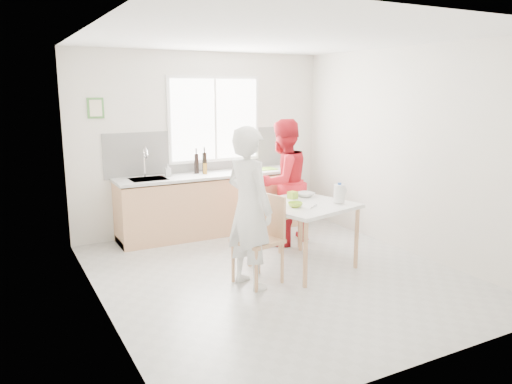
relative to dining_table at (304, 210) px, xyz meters
The scene contains 21 objects.
ground 0.83m from the dining_table, behind, with size 4.50×4.50×0.00m, color #B7B7B2.
room_shell 1.01m from the dining_table, behind, with size 4.50×4.50×4.50m.
window 2.38m from the dining_table, 95.45° to the left, with size 1.50×0.06×1.30m.
backsplash 2.27m from the dining_table, 100.57° to the left, with size 3.00×0.02×0.65m, color white.
picture_frame 3.15m from the dining_table, 132.05° to the left, with size 0.22×0.03×0.28m.
kitchen_counter 1.95m from the dining_table, 102.27° to the left, with size 2.84×0.64×1.37m.
dining_table is the anchor object (origin of this frame).
chair_left 0.70m from the dining_table, 165.97° to the right, with size 0.56×0.56×0.99m.
chair_far 0.91m from the dining_table, 80.97° to the left, with size 0.53×0.53×0.96m.
person_white 0.89m from the dining_table, 165.97° to the right, with size 0.65×0.43×1.78m, color white.
person_red 0.99m from the dining_table, 73.77° to the left, with size 0.85×0.67×1.76m, color red.
bowl_green 0.23m from the dining_table, 151.94° to the right, with size 0.17×0.17×0.05m, color #98C92E.
bowl_white 0.41m from the dining_table, 53.83° to the left, with size 0.23×0.23×0.06m, color silver.
milk_jug 0.48m from the dining_table, 26.94° to the right, with size 0.18×0.13×0.23m.
green_box 0.32m from the dining_table, 84.37° to the left, with size 0.10×0.10×0.09m, color #8DB72A.
spoon 0.25m from the dining_table, 95.96° to the right, with size 0.01×0.01×0.16m, color #A5A5AA.
cutting_board 1.93m from the dining_table, 74.97° to the left, with size 0.35×0.25×0.01m, color #85D030.
wine_bottle_a 2.02m from the dining_table, 104.18° to the left, with size 0.07×0.07×0.32m, color black.
wine_bottle_b 2.11m from the dining_table, 106.37° to the left, with size 0.07×0.07×0.30m, color black.
jar_amber 1.97m from the dining_table, 104.67° to the left, with size 0.06×0.06×0.16m, color olive.
soap_bottle 2.23m from the dining_table, 118.14° to the left, with size 0.08×0.08×0.18m, color #999999.
Camera 1 is at (-2.85, -4.82, 2.15)m, focal length 35.00 mm.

